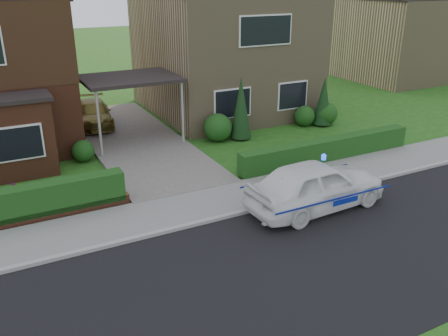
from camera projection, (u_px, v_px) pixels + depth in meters
ground at (275, 275)px, 11.19m from camera, size 120.00×120.00×0.00m
road at (275, 275)px, 11.19m from camera, size 60.00×6.00×0.02m
kerb at (217, 219)px, 13.67m from camera, size 60.00×0.16×0.12m
sidewalk at (202, 204)px, 14.54m from camera, size 60.00×2.00×0.10m
driveway at (134, 140)px, 20.22m from camera, size 3.80×12.00×0.12m
house_right at (223, 38)px, 23.79m from camera, size 7.50×8.06×7.25m
carport_link at (130, 80)px, 19.20m from camera, size 3.80×3.00×2.77m
hedge_right at (326, 161)px, 18.06m from camera, size 7.50×0.55×0.80m
shrub_left_mid at (39, 154)px, 16.89m from camera, size 1.32×1.32×1.32m
shrub_left_near at (83, 151)px, 17.91m from camera, size 0.84×0.84×0.84m
shrub_right_near at (218, 127)px, 20.06m from camera, size 1.20×1.20×1.20m
shrub_right_mid at (305, 116)px, 22.14m from camera, size 0.96×0.96×0.96m
shrub_right_far at (326, 114)px, 22.30m from camera, size 1.08×1.08×1.08m
conifer_a at (241, 110)px, 20.05m from camera, size 0.90×0.90×2.60m
conifer_b at (323, 102)px, 22.00m from camera, size 0.90×0.90×2.20m
neighbour_right at (396, 39)px, 31.88m from camera, size 6.50×7.00×5.20m
police_car at (316, 185)px, 14.14m from camera, size 4.08×4.53×1.68m
driveway_car at (94, 113)px, 21.89m from camera, size 2.01×3.91×1.08m
potted_plant_c at (18, 195)px, 14.42m from camera, size 0.44×0.44×0.77m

